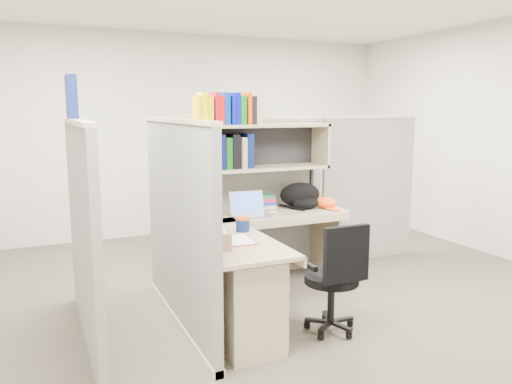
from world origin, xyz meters
name	(u,v)px	position (x,y,z in m)	size (l,w,h in m)	color
ground	(282,307)	(0.00, 0.00, 0.00)	(6.00, 6.00, 0.00)	#37302A
room_shell	(283,119)	(0.00, 0.00, 1.62)	(6.00, 6.00, 6.00)	#B9B4A7
cubicle	(223,199)	(-0.37, 0.45, 0.91)	(3.79, 1.84, 1.95)	slate
desk	(252,274)	(-0.41, -0.29, 0.44)	(1.74, 1.75, 0.73)	gray
laptop	(250,205)	(-0.12, 0.41, 0.85)	(0.32, 0.32, 0.23)	silver
backpack	(303,195)	(0.53, 0.59, 0.85)	(0.42, 0.33, 0.25)	black
orange_cap	(326,203)	(0.73, 0.49, 0.78)	(0.20, 0.23, 0.11)	#F25715
snack_canister	(243,224)	(-0.39, -0.06, 0.79)	(0.12, 0.12, 0.12)	#0D1B51
tissue_box	(222,236)	(-0.73, -0.49, 0.83)	(0.12, 0.12, 0.19)	#977356
mouse	(272,213)	(0.11, 0.43, 0.75)	(0.09, 0.06, 0.03)	#87A0C0
paper_cup	(244,205)	(-0.05, 0.71, 0.79)	(0.08, 0.08, 0.11)	silver
book_stack	(265,200)	(0.22, 0.82, 0.79)	(0.19, 0.26, 0.13)	gray
loose_paper	(236,240)	(-0.54, -0.30, 0.73)	(0.22, 0.30, 0.00)	silver
task_chair	(334,295)	(0.12, -0.62, 0.31)	(0.46, 0.42, 0.88)	black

